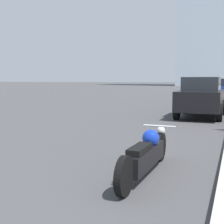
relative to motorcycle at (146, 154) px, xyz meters
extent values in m
cylinder|color=black|center=(0.01, 0.98, -0.07)|extent=(0.11, 0.56, 0.56)
cylinder|color=black|center=(-0.01, -1.06, -0.07)|extent=(0.11, 0.56, 0.56)
cube|color=black|center=(0.00, -0.04, -0.05)|extent=(0.26, 1.56, 0.31)
sphere|color=#1433AD|center=(0.00, 0.27, 0.22)|extent=(0.30, 0.30, 0.30)
cube|color=black|center=(0.00, -0.37, 0.16)|extent=(0.22, 0.71, 0.10)
sphere|color=silver|center=(0.01, 1.02, 0.24)|extent=(0.16, 0.16, 0.16)
cylinder|color=silver|center=(0.01, 0.87, 0.35)|extent=(0.62, 0.04, 0.04)
cube|color=black|center=(-0.02, 8.70, 0.38)|extent=(1.70, 3.90, 0.79)
cube|color=#23282D|center=(-0.02, 8.70, 1.06)|extent=(1.45, 1.87, 0.56)
cylinder|color=black|center=(-0.82, 9.91, -0.01)|extent=(0.20, 0.69, 0.69)
cylinder|color=black|center=(0.79, 9.90, -0.01)|extent=(0.20, 0.69, 0.69)
cylinder|color=black|center=(-0.82, 7.49, -0.01)|extent=(0.20, 0.69, 0.69)
cylinder|color=black|center=(0.79, 7.49, -0.01)|extent=(0.20, 0.69, 0.69)
cube|color=#1E3899|center=(0.06, 20.81, 0.36)|extent=(1.89, 4.32, 0.75)
cube|color=#23282D|center=(0.06, 20.81, 1.03)|extent=(1.53, 2.10, 0.59)
cylinder|color=black|center=(-0.81, 22.08, -0.02)|extent=(0.23, 0.68, 0.67)
cylinder|color=black|center=(-0.68, 19.46, -0.02)|extent=(0.23, 0.68, 0.67)
camera|label=1|loc=(1.36, -4.94, 1.23)|focal=50.00mm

